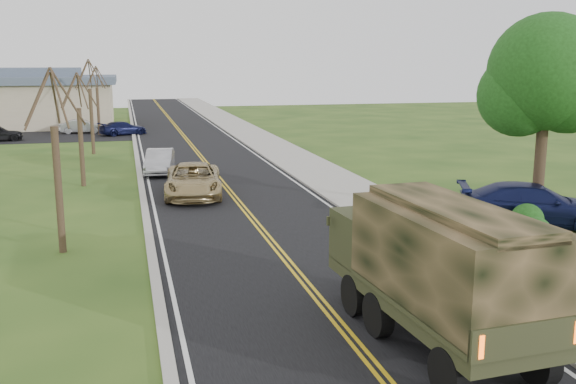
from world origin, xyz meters
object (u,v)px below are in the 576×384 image
object	(u,v)px
military_truck	(436,262)
suv_champagne	(193,180)
pickup_navy	(533,205)
sedan_silver	(160,162)

from	to	relation	value
military_truck	suv_champagne	size ratio (longest dim) A/B	1.24
military_truck	suv_champagne	bearing A→B (deg)	97.56
pickup_navy	military_truck	bearing A→B (deg)	158.34
suv_champagne	pickup_navy	distance (m)	14.97
sedan_silver	pickup_navy	world-z (taller)	pickup_navy
sedan_silver	pickup_navy	distance (m)	20.51
military_truck	sedan_silver	distance (m)	24.85
military_truck	sedan_silver	world-z (taller)	military_truck
military_truck	sedan_silver	bearing A→B (deg)	97.16
military_truck	suv_champagne	world-z (taller)	military_truck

